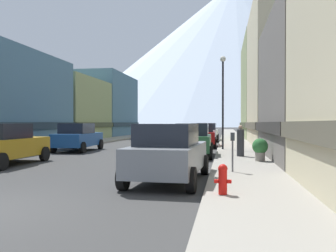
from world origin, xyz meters
TOP-DOWN VIEW (x-y plane):
  - sidewalk_left at (-6.25, 35.00)m, footprint 2.50×100.00m
  - sidewalk_right at (6.25, 35.00)m, footprint 2.50×100.00m
  - storefront_left_2 at (-11.44, 28.09)m, footprint 8.19×10.00m
  - storefront_left_3 at (-12.46, 39.29)m, footprint 10.22×11.94m
  - storefront_right_2 at (11.99, 22.26)m, footprint 9.29×11.31m
  - storefront_right_3 at (10.90, 34.51)m, footprint 7.09×12.41m
  - car_left_0 at (-3.80, 7.62)m, footprint 2.11×4.42m
  - car_left_1 at (-3.80, 15.18)m, footprint 2.20×4.46m
  - car_right_0 at (3.80, 4.62)m, footprint 2.24×4.48m
  - car_right_1 at (3.80, 12.75)m, footprint 2.16×4.44m
  - car_right_2 at (3.80, 20.23)m, footprint 2.21×4.47m
  - car_right_3 at (3.80, 28.14)m, footprint 2.11×4.42m
  - car_driving_0 at (1.60, 54.46)m, footprint 2.06×4.40m
  - fire_hydrant_near at (5.45, 2.22)m, footprint 0.40×0.22m
  - parking_meter_near at (5.75, 6.10)m, footprint 0.14×0.10m
  - potted_plant_0 at (7.00, 9.69)m, footprint 0.68×0.68m
  - pedestrian_0 at (6.25, 11.76)m, footprint 0.36×0.36m
  - streetlamp_right at (5.35, 16.36)m, footprint 0.36×0.36m
  - mountain_backdrop at (12.37, 260.00)m, footprint 253.44×253.44m

SIDE VIEW (x-z plane):
  - sidewalk_left at x=-6.25m, z-range 0.00..0.15m
  - sidewalk_right at x=6.25m, z-range 0.00..0.15m
  - fire_hydrant_near at x=5.45m, z-range 0.17..0.88m
  - potted_plant_0 at x=7.00m, z-range 0.22..1.20m
  - pedestrian_0 at x=6.25m, z-range 0.08..1.63m
  - car_left_0 at x=-3.80m, z-range 0.01..1.79m
  - car_left_1 at x=-3.80m, z-range 0.01..1.79m
  - car_right_0 at x=3.80m, z-range 0.01..1.79m
  - car_right_1 at x=3.80m, z-range 0.01..1.79m
  - car_right_2 at x=3.80m, z-range 0.01..1.79m
  - car_right_3 at x=3.80m, z-range 0.01..1.79m
  - car_driving_0 at x=1.60m, z-range 0.01..1.79m
  - parking_meter_near at x=5.75m, z-range 0.35..1.68m
  - storefront_left_2 at x=-11.44m, z-range -0.12..6.24m
  - storefront_left_3 at x=-12.46m, z-range -0.15..8.07m
  - streetlamp_right at x=5.35m, z-range 1.06..6.92m
  - storefront_right_2 at x=11.99m, z-range -0.17..10.71m
  - storefront_right_3 at x=10.90m, z-range -0.18..10.87m
  - mountain_backdrop at x=12.37m, z-range 0.00..106.67m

